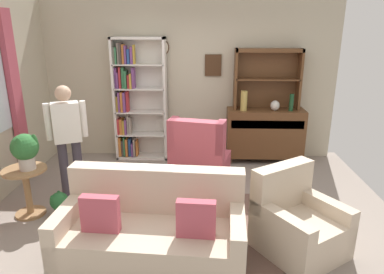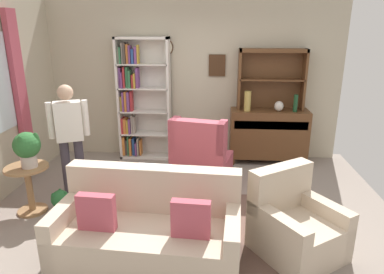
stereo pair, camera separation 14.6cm
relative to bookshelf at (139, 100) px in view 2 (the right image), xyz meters
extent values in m
cube|color=gray|center=(0.94, -1.94, -1.04)|extent=(5.40, 4.60, 0.02)
cube|color=#BCB299|center=(0.94, 0.19, 0.37)|extent=(5.00, 0.06, 2.80)
cylinder|color=beige|center=(0.44, 0.14, 0.89)|extent=(0.28, 0.03, 0.28)
torus|color=#382314|center=(0.44, 0.14, 0.89)|extent=(0.31, 0.02, 0.31)
cube|color=#422816|center=(1.34, 0.14, 0.60)|extent=(0.28, 0.03, 0.36)
cube|color=#B24756|center=(-1.50, -1.07, 0.32)|extent=(0.08, 0.24, 2.30)
cube|color=brown|center=(1.14, -2.24, -1.03)|extent=(2.39, 1.69, 0.01)
cube|color=silver|center=(-0.33, -0.01, 0.02)|extent=(0.04, 0.30, 2.10)
cube|color=silver|center=(0.53, -0.01, 0.02)|extent=(0.04, 0.30, 2.10)
cube|color=silver|center=(0.10, -0.01, 1.05)|extent=(0.90, 0.30, 0.04)
cube|color=silver|center=(0.10, -0.01, -1.01)|extent=(0.90, 0.30, 0.04)
cube|color=silver|center=(0.10, 0.13, 0.02)|extent=(0.90, 0.01, 2.10)
cube|color=silver|center=(0.10, -0.01, -0.59)|extent=(0.86, 0.30, 0.02)
cube|color=#CC7233|center=(-0.29, -0.03, -0.81)|extent=(0.04, 0.20, 0.34)
cube|color=#3F3833|center=(-0.25, -0.03, -0.84)|extent=(0.04, 0.17, 0.28)
cube|color=#337247|center=(-0.22, -0.03, -0.81)|extent=(0.03, 0.19, 0.35)
cube|color=#CC7233|center=(-0.17, -0.03, -0.83)|extent=(0.04, 0.22, 0.32)
cube|color=#284C8C|center=(-0.12, -0.03, -0.83)|extent=(0.04, 0.15, 0.31)
cube|color=#723F7F|center=(-0.08, -0.03, -0.87)|extent=(0.03, 0.22, 0.23)
cube|color=gray|center=(-0.04, -0.03, -0.83)|extent=(0.03, 0.23, 0.31)
cube|color=#CC7233|center=(0.00, -0.03, -0.85)|extent=(0.03, 0.15, 0.28)
cube|color=silver|center=(0.10, -0.01, -0.19)|extent=(0.86, 0.30, 0.02)
cube|color=#B22D33|center=(-0.30, -0.03, -0.44)|extent=(0.04, 0.20, 0.27)
cube|color=#CC7233|center=(-0.25, -0.03, -0.45)|extent=(0.04, 0.19, 0.26)
cube|color=gold|center=(-0.21, -0.03, -0.46)|extent=(0.03, 0.19, 0.24)
cube|color=#723F7F|center=(-0.17, -0.03, -0.45)|extent=(0.03, 0.21, 0.26)
cube|color=gray|center=(-0.13, -0.03, -0.42)|extent=(0.03, 0.16, 0.33)
cube|color=gray|center=(-0.10, -0.03, -0.43)|extent=(0.04, 0.13, 0.30)
cube|color=silver|center=(0.10, -0.01, 0.22)|extent=(0.86, 0.30, 0.02)
cube|color=gold|center=(-0.30, -0.03, -0.05)|extent=(0.04, 0.14, 0.26)
cube|color=#723F7F|center=(-0.26, -0.03, -0.01)|extent=(0.03, 0.23, 0.33)
cube|color=#CC7233|center=(-0.21, -0.03, -0.01)|extent=(0.04, 0.21, 0.34)
cube|color=#723F7F|center=(-0.17, -0.03, -0.01)|extent=(0.04, 0.23, 0.34)
cube|color=#B22D33|center=(-0.12, -0.03, 0.00)|extent=(0.04, 0.13, 0.35)
cube|color=silver|center=(0.10, -0.01, 0.62)|extent=(0.86, 0.30, 0.02)
cube|color=#723F7F|center=(-0.30, -0.03, 0.40)|extent=(0.04, 0.12, 0.34)
cube|color=#723F7F|center=(-0.26, -0.03, 0.36)|extent=(0.02, 0.22, 0.26)
cube|color=#B22D33|center=(-0.23, -0.03, 0.40)|extent=(0.03, 0.14, 0.35)
cube|color=#337247|center=(-0.18, -0.03, 0.40)|extent=(0.04, 0.11, 0.35)
cube|color=#337247|center=(-0.13, -0.03, 0.37)|extent=(0.04, 0.18, 0.29)
cube|color=#B22D33|center=(-0.08, -0.03, 0.34)|extent=(0.04, 0.16, 0.22)
cube|color=gold|center=(-0.04, -0.03, 0.35)|extent=(0.03, 0.24, 0.25)
cube|color=#723F7F|center=(0.00, -0.03, 0.40)|extent=(0.04, 0.15, 0.34)
cube|color=gray|center=(-0.30, -0.03, 0.76)|extent=(0.03, 0.12, 0.26)
cube|color=#337247|center=(-0.26, -0.03, 0.77)|extent=(0.03, 0.22, 0.27)
cube|color=gray|center=(-0.23, -0.03, 0.80)|extent=(0.02, 0.18, 0.34)
cube|color=#3F3833|center=(-0.19, -0.03, 0.80)|extent=(0.04, 0.24, 0.34)
cube|color=#CC7233|center=(-0.15, -0.03, 0.79)|extent=(0.04, 0.14, 0.32)
cube|color=#723F7F|center=(-0.11, -0.03, 0.78)|extent=(0.03, 0.15, 0.30)
cube|color=#284C8C|center=(-0.07, -0.03, 0.75)|extent=(0.04, 0.12, 0.24)
cube|color=#723F7F|center=(-0.01, -0.03, 0.77)|extent=(0.04, 0.12, 0.28)
cube|color=gold|center=(0.03, -0.03, 0.78)|extent=(0.02, 0.12, 0.31)
cube|color=brown|center=(2.24, -0.08, -0.52)|extent=(1.30, 0.45, 0.82)
cube|color=brown|center=(1.64, -0.26, -0.98)|extent=(0.06, 0.06, 0.10)
cube|color=brown|center=(2.84, -0.26, -0.98)|extent=(0.06, 0.06, 0.10)
cube|color=brown|center=(1.64, 0.09, -0.98)|extent=(0.06, 0.06, 0.10)
cube|color=brown|center=(2.84, 0.09, -0.98)|extent=(0.06, 0.06, 0.10)
cube|color=#492C18|center=(2.24, -0.30, -0.32)|extent=(1.20, 0.01, 0.14)
cube|color=brown|center=(1.71, 0.00, 0.39)|extent=(0.04, 0.26, 1.00)
cube|color=brown|center=(2.77, 0.00, 0.39)|extent=(0.04, 0.26, 1.00)
cube|color=brown|center=(2.24, 0.00, 0.86)|extent=(1.10, 0.26, 0.06)
cube|color=brown|center=(2.24, 0.00, 0.39)|extent=(1.06, 0.26, 0.02)
cube|color=brown|center=(2.24, 0.12, 0.39)|extent=(1.10, 0.01, 1.00)
cylinder|color=tan|center=(1.85, -0.16, 0.05)|extent=(0.11, 0.11, 0.33)
ellipsoid|color=beige|center=(2.37, -0.15, -0.03)|extent=(0.15, 0.15, 0.17)
cylinder|color=#194223|center=(2.63, -0.17, 0.03)|extent=(0.07, 0.07, 0.29)
cube|color=beige|center=(0.69, -2.94, -0.82)|extent=(1.85, 0.97, 0.42)
cube|color=beige|center=(0.71, -2.62, -0.37)|extent=(1.81, 0.32, 0.48)
cube|color=beige|center=(-0.14, -2.89, -0.73)|extent=(0.20, 0.86, 0.60)
cube|color=beige|center=(1.52, -2.99, -0.73)|extent=(0.20, 0.86, 0.60)
cube|color=#B74C5B|center=(0.23, -3.03, -0.43)|extent=(0.37, 0.12, 0.36)
cube|color=#B74C5B|center=(1.13, -3.09, -0.43)|extent=(0.37, 0.12, 0.36)
cube|color=white|center=(0.71, -2.62, -0.13)|extent=(0.37, 0.20, 0.00)
cube|color=beige|center=(2.20, -2.70, -0.83)|extent=(1.06, 1.07, 0.40)
cube|color=beige|center=(2.04, -2.45, -0.39)|extent=(0.72, 0.57, 0.48)
cube|color=beige|center=(1.95, -2.87, -0.76)|extent=(0.55, 0.72, 0.55)
cube|color=beige|center=(2.46, -2.53, -0.76)|extent=(0.55, 0.72, 0.55)
cube|color=#B74C5B|center=(1.15, -1.03, -0.82)|extent=(0.94, 0.95, 0.42)
cube|color=#B74C5B|center=(1.08, -1.32, -0.30)|extent=(0.80, 0.37, 0.63)
cube|color=#B74C5B|center=(1.42, -1.36, -0.20)|extent=(0.16, 0.30, 0.44)
cube|color=#B74C5B|center=(0.76, -1.21, -0.20)|extent=(0.16, 0.30, 0.44)
cylinder|color=#997047|center=(-0.99, -2.05, -0.43)|extent=(0.52, 0.52, 0.03)
cylinder|color=#997047|center=(-0.99, -2.05, -0.74)|extent=(0.08, 0.08, 0.59)
cylinder|color=#997047|center=(-0.99, -2.05, -1.02)|extent=(0.36, 0.36, 0.03)
cylinder|color=beige|center=(-0.93, -2.05, -0.34)|extent=(0.19, 0.19, 0.15)
sphere|color=#2D6B33|center=(-0.93, -2.05, -0.13)|extent=(0.32, 0.32, 0.32)
ellipsoid|color=#2D6B33|center=(-0.82, -2.02, -0.09)|extent=(0.09, 0.06, 0.23)
ellipsoid|color=#2D6B33|center=(-0.94, -2.16, -0.09)|extent=(0.09, 0.06, 0.23)
cylinder|color=gray|center=(-0.60, -2.07, -0.98)|extent=(0.13, 0.13, 0.11)
sphere|color=#235B2D|center=(-0.60, -2.07, -0.84)|extent=(0.23, 0.23, 0.23)
ellipsoid|color=#235B2D|center=(-0.52, -2.07, -0.81)|extent=(0.07, 0.04, 0.16)
ellipsoid|color=#235B2D|center=(-0.62, -1.99, -0.81)|extent=(0.07, 0.04, 0.16)
ellipsoid|color=#235B2D|center=(-0.65, -2.12, -0.81)|extent=(0.07, 0.04, 0.16)
cylinder|color=#38333D|center=(-0.68, -1.62, -0.62)|extent=(0.16, 0.16, 0.82)
cylinder|color=#38333D|center=(-0.51, -1.54, -0.62)|extent=(0.16, 0.16, 0.82)
cube|color=silver|center=(-0.60, -1.58, 0.05)|extent=(0.39, 0.32, 0.52)
sphere|color=tan|center=(-0.60, -1.58, 0.43)|extent=(0.26, 0.26, 0.20)
cylinder|color=silver|center=(-0.80, -1.67, 0.07)|extent=(0.11, 0.11, 0.48)
cylinder|color=silver|center=(-0.39, -1.49, 0.07)|extent=(0.11, 0.11, 0.48)
cube|color=brown|center=(0.76, -2.13, -0.63)|extent=(0.80, 0.50, 0.03)
cube|color=brown|center=(0.39, -2.35, -0.84)|extent=(0.05, 0.05, 0.39)
cube|color=brown|center=(1.13, -2.35, -0.84)|extent=(0.05, 0.05, 0.39)
cube|color=brown|center=(0.39, -1.91, -0.84)|extent=(0.05, 0.05, 0.39)
cube|color=brown|center=(1.13, -1.91, -0.84)|extent=(0.05, 0.05, 0.39)
cube|color=#337247|center=(0.87, -2.07, -0.60)|extent=(0.20, 0.14, 0.03)
cube|color=#CC7233|center=(0.88, -2.08, -0.57)|extent=(0.18, 0.11, 0.02)
camera|label=1|loc=(1.19, -5.89, 1.25)|focal=32.73mm
camera|label=2|loc=(1.34, -5.88, 1.25)|focal=32.73mm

